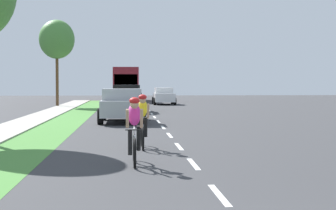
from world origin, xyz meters
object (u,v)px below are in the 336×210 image
object	(u,v)px
sedan_white	(164,96)
bus_maroon	(126,83)
pickup_silver	(122,105)
cyclist_lead	(134,130)
cyclist_trailing	(142,121)
suv_black	(127,98)
street_tree_far	(57,40)

from	to	relation	value
sedan_white	bus_maroon	size ratio (longest dim) A/B	0.37
pickup_silver	sedan_white	bearing A→B (deg)	80.77
cyclist_lead	pickup_silver	xyz separation A→B (m)	(-0.40, 13.81, 0.02)
sedan_white	bus_maroon	world-z (taller)	bus_maroon
cyclist_trailing	cyclist_lead	bearing A→B (deg)	-95.02
pickup_silver	suv_black	bearing A→B (deg)	88.68
cyclist_trailing	street_tree_far	world-z (taller)	street_tree_far
pickup_silver	bus_maroon	xyz separation A→B (m)	(0.15, 31.41, 1.15)
pickup_silver	cyclist_lead	bearing A→B (deg)	-88.36
pickup_silver	street_tree_far	xyz separation A→B (m)	(-5.45, 18.45, 4.63)
cyclist_lead	cyclist_trailing	xyz separation A→B (m)	(0.28, 3.17, 0.00)
cyclist_trailing	bus_maroon	bearing A→B (deg)	90.71
cyclist_trailing	pickup_silver	world-z (taller)	pickup_silver
cyclist_lead	sedan_white	size ratio (longest dim) A/B	0.40
bus_maroon	cyclist_lead	bearing A→B (deg)	-89.69
cyclist_lead	pickup_silver	bearing A→B (deg)	91.64
bus_maroon	street_tree_far	distance (m)	14.55
pickup_silver	street_tree_far	world-z (taller)	street_tree_far
cyclist_trailing	bus_maroon	size ratio (longest dim) A/B	0.15
suv_black	bus_maroon	xyz separation A→B (m)	(-0.07, 21.91, 1.03)
bus_maroon	street_tree_far	xyz separation A→B (m)	(-5.61, -12.96, 3.48)
cyclist_lead	cyclist_trailing	world-z (taller)	same
street_tree_far	pickup_silver	bearing A→B (deg)	-73.54
cyclist_lead	street_tree_far	world-z (taller)	street_tree_far
cyclist_lead	cyclist_trailing	distance (m)	3.18
sedan_white	suv_black	bearing A→B (deg)	-105.05
cyclist_trailing	street_tree_far	xyz separation A→B (m)	(-6.13, 29.09, 4.65)
cyclist_lead	suv_black	size ratio (longest dim) A/B	0.37
cyclist_trailing	pickup_silver	size ratio (longest dim) A/B	0.34
cyclist_lead	bus_maroon	xyz separation A→B (m)	(-0.24, 45.22, 1.17)
pickup_silver	suv_black	xyz separation A→B (m)	(0.22, 9.50, 0.12)
pickup_silver	sedan_white	world-z (taller)	pickup_silver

